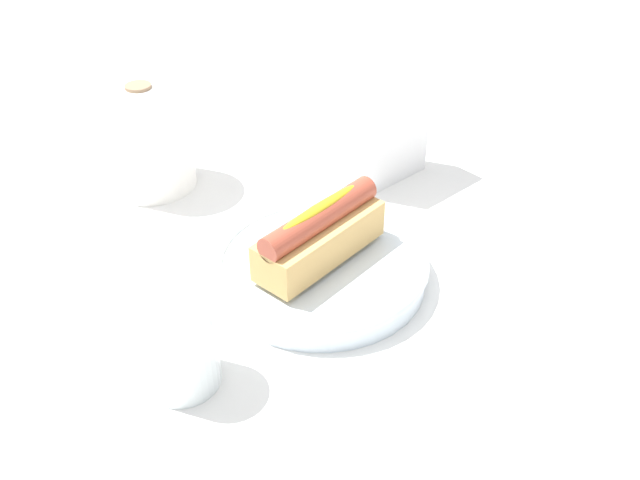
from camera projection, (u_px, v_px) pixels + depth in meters
ground_plane at (303, 281)px, 0.74m from camera, size 2.40×2.40×0.00m
serving_bowl at (320, 267)px, 0.73m from camera, size 0.23×0.23×0.03m
hotdog_front at (320, 234)px, 0.70m from camera, size 0.16×0.08×0.06m
water_glass at (178, 348)px, 0.60m from camera, size 0.07×0.07×0.09m
paper_towel_roll at (146, 138)px, 0.86m from camera, size 0.11×0.11×0.13m
napkin_box at (387, 124)px, 0.87m from camera, size 0.11×0.05×0.15m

